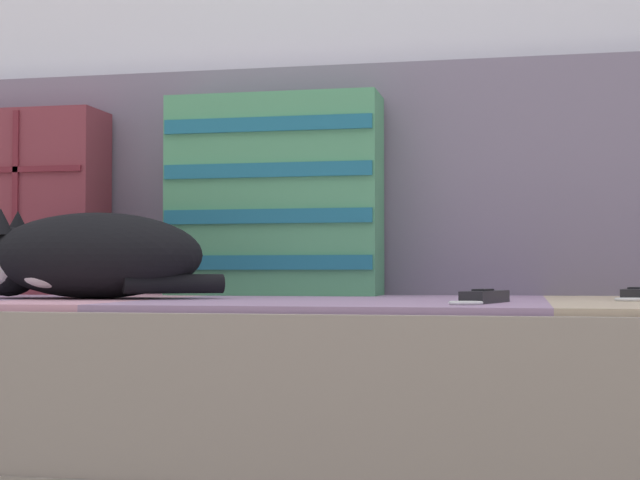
# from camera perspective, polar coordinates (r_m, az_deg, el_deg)

# --- Properties ---
(couch) EXTENTS (2.07, 0.89, 0.39)m
(couch) POSITION_cam_1_polar(r_m,az_deg,el_deg) (1.77, -4.95, -9.85)
(couch) COLOR gray
(couch) RESTS_ON ground_plane
(sofa_backrest) EXTENTS (2.03, 0.14, 0.48)m
(sofa_backrest) POSITION_cam_1_polar(r_m,az_deg,el_deg) (2.13, -2.02, 3.31)
(sofa_backrest) COLOR slate
(sofa_backrest) RESTS_ON couch
(throw_pillow_striped) EXTENTS (0.43, 0.14, 0.40)m
(throw_pillow_striped) POSITION_cam_1_polar(r_m,az_deg,el_deg) (1.98, -2.66, 2.59)
(throw_pillow_striped) COLOR #4C9366
(throw_pillow_striped) RESTS_ON couch
(sleeping_cat) EXTENTS (0.45, 0.25, 0.16)m
(sleeping_cat) POSITION_cam_1_polar(r_m,az_deg,el_deg) (1.76, -13.68, -0.95)
(sleeping_cat) COLOR black
(sleeping_cat) RESTS_ON couch
(game_remote_near) EXTENTS (0.09, 0.20, 0.02)m
(game_remote_near) POSITION_cam_1_polar(r_m,az_deg,el_deg) (1.48, 9.50, -3.30)
(game_remote_near) COLOR black
(game_remote_near) RESTS_ON couch
(game_remote_far) EXTENTS (0.08, 0.21, 0.02)m
(game_remote_far) POSITION_cam_1_polar(r_m,az_deg,el_deg) (1.73, 17.87, -3.03)
(game_remote_far) COLOR black
(game_remote_far) RESTS_ON couch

